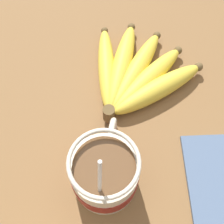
{
  "coord_description": "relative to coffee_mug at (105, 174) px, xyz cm",
  "views": [
    {
      "loc": [
        -20.24,
        -5.75,
        52.31
      ],
      "look_at": [
        2.14,
        -2.0,
        8.3
      ],
      "focal_mm": 50.0,
      "sensor_mm": 36.0,
      "label": 1
    }
  ],
  "objects": [
    {
      "name": "coffee_mug",
      "position": [
        0.0,
        0.0,
        0.0
      ],
      "size": [
        13.77,
        9.88,
        15.81
      ],
      "color": "beige",
      "rests_on": "table"
    },
    {
      "name": "banana_bunch",
      "position": [
        19.7,
        -2.02,
        -2.81
      ],
      "size": [
        21.88,
        21.19,
        4.07
      ],
      "color": "brown",
      "rests_on": "table"
    },
    {
      "name": "table",
      "position": [
        7.95,
        2.65,
        -6.34
      ],
      "size": [
        123.48,
        123.48,
        3.67
      ],
      "color": "brown",
      "rests_on": "ground"
    },
    {
      "name": "napkin",
      "position": [
        3.1,
        -17.97,
        -4.2
      ],
      "size": [
        17.44,
        13.82,
        0.6
      ],
      "color": "slate",
      "rests_on": "table"
    }
  ]
}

